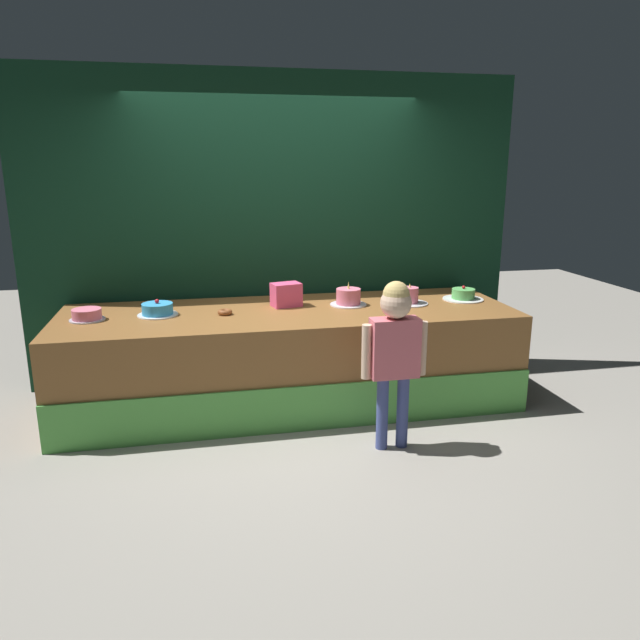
{
  "coord_description": "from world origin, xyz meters",
  "views": [
    {
      "loc": [
        -0.71,
        -4.06,
        1.93
      ],
      "look_at": [
        0.21,
        0.35,
        0.75
      ],
      "focal_mm": 33.55,
      "sensor_mm": 36.0,
      "label": 1
    }
  ],
  "objects_px": {
    "child_figure": "(395,343)",
    "donut": "(225,312)",
    "pink_box": "(286,295)",
    "cake_left": "(158,310)",
    "cake_right": "(409,297)",
    "cake_far_left": "(87,315)",
    "cake_center": "(348,297)",
    "cake_far_right": "(463,295)"
  },
  "relations": [
    {
      "from": "child_figure",
      "to": "donut",
      "type": "height_order",
      "value": "child_figure"
    },
    {
      "from": "child_figure",
      "to": "pink_box",
      "type": "height_order",
      "value": "child_figure"
    },
    {
      "from": "pink_box",
      "to": "donut",
      "type": "bearing_deg",
      "value": -160.01
    },
    {
      "from": "cake_left",
      "to": "cake_right",
      "type": "xyz_separation_m",
      "value": [
        2.06,
        -0.02,
        0.01
      ]
    },
    {
      "from": "pink_box",
      "to": "cake_far_left",
      "type": "relative_size",
      "value": 0.89
    },
    {
      "from": "donut",
      "to": "pink_box",
      "type": "bearing_deg",
      "value": 19.99
    },
    {
      "from": "child_figure",
      "to": "cake_center",
      "type": "height_order",
      "value": "child_figure"
    },
    {
      "from": "donut",
      "to": "cake_far_left",
      "type": "xyz_separation_m",
      "value": [
        -1.03,
        0.04,
        0.02
      ]
    },
    {
      "from": "cake_left",
      "to": "cake_center",
      "type": "relative_size",
      "value": 1.02
    },
    {
      "from": "cake_center",
      "to": "cake_far_right",
      "type": "relative_size",
      "value": 0.87
    },
    {
      "from": "cake_left",
      "to": "cake_far_right",
      "type": "xyz_separation_m",
      "value": [
        2.58,
        0.04,
        -0.01
      ]
    },
    {
      "from": "cake_far_left",
      "to": "cake_right",
      "type": "xyz_separation_m",
      "value": [
        2.58,
        0.03,
        0.02
      ]
    },
    {
      "from": "donut",
      "to": "cake_right",
      "type": "xyz_separation_m",
      "value": [
        1.55,
        0.06,
        0.04
      ]
    },
    {
      "from": "cake_center",
      "to": "child_figure",
      "type": "bearing_deg",
      "value": -87.32
    },
    {
      "from": "cake_right",
      "to": "cake_far_right",
      "type": "distance_m",
      "value": 0.52
    },
    {
      "from": "child_figure",
      "to": "cake_center",
      "type": "distance_m",
      "value": 1.07
    },
    {
      "from": "child_figure",
      "to": "cake_right",
      "type": "xyz_separation_m",
      "value": [
        0.47,
        1.01,
        0.08
      ]
    },
    {
      "from": "pink_box",
      "to": "cake_center",
      "type": "height_order",
      "value": "cake_center"
    },
    {
      "from": "pink_box",
      "to": "cake_far_left",
      "type": "bearing_deg",
      "value": -174.43
    },
    {
      "from": "donut",
      "to": "cake_far_right",
      "type": "xyz_separation_m",
      "value": [
        2.06,
        0.12,
        0.02
      ]
    },
    {
      "from": "pink_box",
      "to": "cake_right",
      "type": "relative_size",
      "value": 0.74
    },
    {
      "from": "cake_right",
      "to": "cake_far_left",
      "type": "bearing_deg",
      "value": -179.43
    },
    {
      "from": "donut",
      "to": "cake_far_right",
      "type": "distance_m",
      "value": 2.07
    },
    {
      "from": "donut",
      "to": "cake_center",
      "type": "height_order",
      "value": "cake_center"
    },
    {
      "from": "cake_far_left",
      "to": "cake_left",
      "type": "xyz_separation_m",
      "value": [
        0.52,
        0.04,
        0.0
      ]
    },
    {
      "from": "cake_center",
      "to": "cake_far_right",
      "type": "bearing_deg",
      "value": -0.23
    },
    {
      "from": "pink_box",
      "to": "cake_right",
      "type": "xyz_separation_m",
      "value": [
        1.03,
        -0.13,
        -0.04
      ]
    },
    {
      "from": "cake_center",
      "to": "cake_right",
      "type": "bearing_deg",
      "value": -6.77
    },
    {
      "from": "donut",
      "to": "cake_center",
      "type": "xyz_separation_m",
      "value": [
        1.03,
        0.12,
        0.04
      ]
    },
    {
      "from": "donut",
      "to": "cake_left",
      "type": "distance_m",
      "value": 0.52
    },
    {
      "from": "cake_far_left",
      "to": "cake_far_right",
      "type": "distance_m",
      "value": 3.1
    },
    {
      "from": "cake_far_right",
      "to": "child_figure",
      "type": "bearing_deg",
      "value": -132.76
    },
    {
      "from": "cake_left",
      "to": "cake_far_right",
      "type": "relative_size",
      "value": 0.89
    },
    {
      "from": "cake_left",
      "to": "cake_center",
      "type": "distance_m",
      "value": 1.55
    },
    {
      "from": "cake_left",
      "to": "child_figure",
      "type": "bearing_deg",
      "value": -32.66
    },
    {
      "from": "cake_center",
      "to": "cake_right",
      "type": "relative_size",
      "value": 0.96
    },
    {
      "from": "child_figure",
      "to": "cake_far_left",
      "type": "height_order",
      "value": "child_figure"
    },
    {
      "from": "pink_box",
      "to": "cake_far_right",
      "type": "bearing_deg",
      "value": -2.53
    },
    {
      "from": "child_figure",
      "to": "cake_far_right",
      "type": "height_order",
      "value": "child_figure"
    },
    {
      "from": "pink_box",
      "to": "cake_right",
      "type": "distance_m",
      "value": 1.04
    },
    {
      "from": "pink_box",
      "to": "donut",
      "type": "distance_m",
      "value": 0.55
    },
    {
      "from": "child_figure",
      "to": "cake_left",
      "type": "height_order",
      "value": "child_figure"
    }
  ]
}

